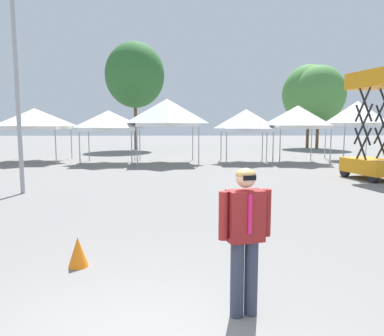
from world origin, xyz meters
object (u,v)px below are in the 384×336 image
Objects in this scene: canopy_tent_left_of_center at (167,113)px; canopy_tent_far_left at (35,119)px; tree_behind_tents_left at (135,75)px; canopy_tent_behind_center at (108,121)px; traffic_cone_lot_center at (78,252)px; scissor_lift at (372,148)px; light_pole_opposite_side at (13,17)px; tree_behind_tents_right at (319,94)px; canopy_tent_behind_right at (298,117)px; canopy_tent_center at (246,120)px; tree_behind_tents_center at (309,94)px; person_foreground at (245,231)px; canopy_tent_far_right at (357,113)px.

canopy_tent_far_left is at bearing 171.85° from canopy_tent_left_of_center.
tree_behind_tents_left is at bearing 65.46° from canopy_tent_far_left.
canopy_tent_behind_center is 6.47× the size of traffic_cone_lot_center.
scissor_lift is 14.10m from light_pole_opposite_side.
light_pole_opposite_side is 28.08m from tree_behind_tents_right.
light_pole_opposite_side is 20.79× the size of traffic_cone_lot_center.
canopy_tent_left_of_center is 1.11× the size of canopy_tent_behind_right.
tree_behind_tents_right is at bearing 2.98° from tree_behind_tents_left.
canopy_tent_behind_right is 6.97× the size of traffic_cone_lot_center.
light_pole_opposite_side is 20.90m from tree_behind_tents_left.
canopy_tent_behind_center is at bearing 99.48° from traffic_cone_lot_center.
canopy_tent_center is (12.69, -0.78, -0.10)m from canopy_tent_far_left.
scissor_lift is 0.58× the size of tree_behind_tents_right.
light_pole_opposite_side reaches higher than canopy_tent_behind_center.
tree_behind_tents_center is at bearing 7.19° from tree_behind_tents_left.
canopy_tent_left_of_center reaches higher than traffic_cone_lot_center.
canopy_tent_behind_right is 13.56m from tree_behind_tents_right.
tree_behind_tents_left is (0.11, 11.49, 4.08)m from canopy_tent_behind_center.
tree_behind_tents_center is at bearing 68.70° from canopy_tent_behind_right.
canopy_tent_left_of_center is at bearing 87.17° from traffic_cone_lot_center.
canopy_tent_behind_right is at bearing -0.55° from canopy_tent_center.
scissor_lift is (8.74, -6.42, -1.62)m from canopy_tent_left_of_center.
canopy_tent_behind_right is 0.43× the size of tree_behind_tents_center.
tree_behind_tents_left is (-7.94, 11.20, 4.06)m from canopy_tent_center.
canopy_tent_behind_center is at bearing -140.27° from tree_behind_tents_center.
canopy_tent_far_left reaches higher than canopy_tent_behind_center.
light_pole_opposite_side reaches higher than tree_behind_tents_right.
canopy_tent_far_left is 24.49m from tree_behind_tents_center.
traffic_cone_lot_center is at bearing -115.04° from tree_behind_tents_center.
canopy_tent_behind_right is 18.64m from person_foreground.
tree_behind_tents_left is at bearing 86.98° from light_pole_opposite_side.
canopy_tent_behind_center is 1.76× the size of person_foreground.
canopy_tent_left_of_center is at bearing -8.15° from canopy_tent_far_left.
canopy_tent_behind_center is 0.84× the size of canopy_tent_far_right.
tree_behind_tents_left reaches higher than tree_behind_tents_center.
canopy_tent_left_of_center is 18.40m from tree_behind_tents_right.
canopy_tent_far_left reaches higher than person_foreground.
person_foreground is (9.68, -18.35, -1.56)m from canopy_tent_far_left.
person_foreground reaches higher than traffic_cone_lot_center.
tree_behind_tents_right is 31.80m from traffic_cone_lot_center.
tree_behind_tents_center reaches higher than canopy_tent_behind_right.
canopy_tent_center is at bearing 179.45° from canopy_tent_behind_right.
canopy_tent_behind_center is at bearing -13.00° from canopy_tent_far_left.
person_foreground is at bearing -99.74° from canopy_tent_center.
canopy_tent_center is 13.58m from light_pole_opposite_side.
canopy_tent_behind_center is 0.33× the size of tree_behind_tents_left.
canopy_tent_far_left is 0.99× the size of canopy_tent_left_of_center.
canopy_tent_behind_center is 9.92m from light_pole_opposite_side.
canopy_tent_behind_right is at bearing 62.01° from traffic_cone_lot_center.
light_pole_opposite_side is 1.07× the size of tree_behind_tents_left.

